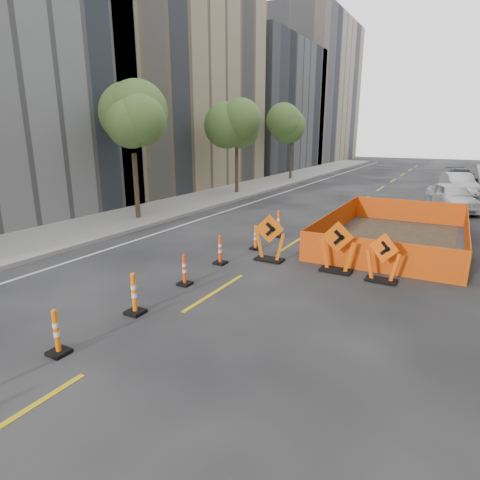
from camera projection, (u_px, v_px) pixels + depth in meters
The scene contains 21 objects.
ground_plane at pixel (104, 362), 7.73m from camera, with size 140.00×140.00×0.00m, color black.
sidewalk_left at pixel (156, 211), 22.05m from camera, with size 4.00×90.00×0.15m, color gray.
bld_left_c at pixel (141, 11), 29.86m from camera, with size 12.00×18.00×26.00m, color tan.
bld_left_d at pixel (254, 108), 46.95m from camera, with size 12.00×16.00×14.00m, color #4C4C51.
bld_left_e at pixel (304, 92), 59.99m from camera, with size 12.00×20.00×20.00m, color gray.
tree_l_b at pixel (132, 127), 18.93m from camera, with size 2.80×2.80×5.95m.
tree_l_c at pixel (237, 128), 27.36m from camera, with size 2.80×2.80×5.95m.
tree_l_d at pixel (292, 129), 35.79m from camera, with size 2.80×2.80×5.95m.
channelizer_2 at pixel (56, 332), 7.87m from camera, with size 0.38×0.38×0.97m, color #DD5D09, non-canonical shape.
channelizer_3 at pixel (134, 293), 9.64m from camera, with size 0.42×0.42×1.06m, color orange, non-canonical shape.
channelizer_4 at pixel (184, 270), 11.49m from camera, with size 0.37×0.37×0.94m, color #E63A09, non-canonical shape.
channelizer_5 at pixel (220, 250), 13.33m from camera, with size 0.39×0.39×1.00m, color #E13C09, non-canonical shape.
channelizer_6 at pixel (255, 237), 15.02m from camera, with size 0.37×0.37×0.94m, color #FF590A, non-canonical shape.
channelizer_7 at pixel (278, 224), 16.79m from camera, with size 0.45×0.45×1.14m, color #F6500A, non-canonical shape.
chevron_sign_left at pixel (270, 238), 13.60m from camera, with size 1.08×0.65×1.62m, color #D75809, non-canonical shape.
chevron_sign_center at pixel (337, 247), 12.50m from camera, with size 1.09×0.66×1.64m, color #E65609, non-canonical shape.
chevron_sign_right at pixel (383, 258), 11.68m from camera, with size 0.99×0.60×1.49m, color #FF540A, non-canonical shape.
safety_fence at pixel (396, 228), 16.12m from camera, with size 5.01×8.52×1.07m, color #FF610D, non-canonical shape.
parked_car_near at pixel (452, 197), 22.46m from camera, with size 1.82×4.53×1.54m, color silver.
parked_car_mid at pixel (458, 184), 28.03m from camera, with size 1.60×4.59×1.51m, color #B0B2B6.
parked_car_far at pixel (460, 177), 33.47m from camera, with size 1.88×4.62×1.34m, color black.
Camera 1 is at (5.63, -4.70, 4.29)m, focal length 30.00 mm.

